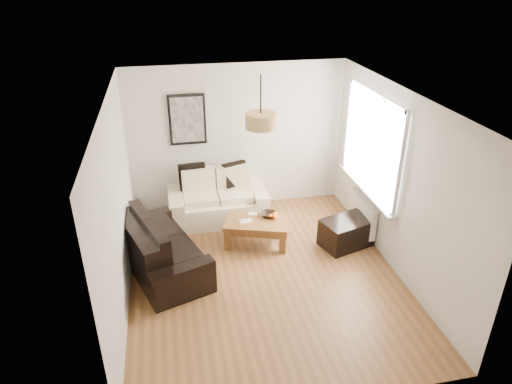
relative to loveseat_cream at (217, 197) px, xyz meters
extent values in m
plane|color=brown|center=(0.44, -1.78, -0.42)|extent=(4.50, 4.50, 0.00)
cube|color=white|center=(2.26, -0.98, -0.04)|extent=(0.10, 0.90, 0.52)
cylinder|color=tan|center=(0.44, -1.48, 1.81)|extent=(0.40, 0.40, 0.20)
cube|color=black|center=(1.89, -1.26, -0.19)|extent=(0.90, 0.72, 0.45)
cube|color=black|center=(-0.40, 0.20, 0.34)|extent=(0.47, 0.18, 0.46)
cube|color=black|center=(0.35, 0.20, 0.32)|extent=(0.44, 0.27, 0.42)
imported|color=black|center=(0.73, -0.81, 0.02)|extent=(0.32, 0.32, 0.06)
sphere|color=#FF4F15|center=(0.80, -0.93, 0.03)|extent=(0.09, 0.09, 0.07)
sphere|color=orange|center=(0.83, -0.85, 0.03)|extent=(0.10, 0.10, 0.09)
sphere|color=orange|center=(0.74, -0.88, 0.03)|extent=(0.08, 0.08, 0.07)
cube|color=silver|center=(0.34, -0.89, -0.01)|extent=(0.20, 0.15, 0.01)
camera|label=1|loc=(-0.75, -7.06, 3.64)|focal=32.17mm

